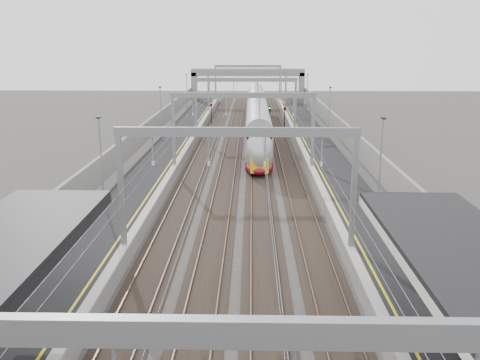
{
  "coord_description": "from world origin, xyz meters",
  "views": [
    {
      "loc": [
        0.77,
        -5.81,
        11.95
      ],
      "look_at": [
        0.0,
        29.69,
        2.75
      ],
      "focal_mm": 40.0,
      "sensor_mm": 36.0,
      "label": 1
    }
  ],
  "objects_px": {
    "overbridge": "(248,77)",
    "bench": "(474,334)",
    "signal_green": "(211,108)",
    "train": "(257,122)"
  },
  "relations": [
    {
      "from": "overbridge",
      "to": "bench",
      "type": "relative_size",
      "value": 11.44
    },
    {
      "from": "train",
      "to": "signal_green",
      "type": "xyz_separation_m",
      "value": [
        -6.7,
        10.6,
        0.4
      ]
    },
    {
      "from": "train",
      "to": "signal_green",
      "type": "height_order",
      "value": "train"
    },
    {
      "from": "signal_green",
      "to": "bench",
      "type": "bearing_deg",
      "value": -76.99
    },
    {
      "from": "overbridge",
      "to": "train",
      "type": "bearing_deg",
      "value": -87.71
    },
    {
      "from": "bench",
      "to": "signal_green",
      "type": "height_order",
      "value": "signal_green"
    },
    {
      "from": "train",
      "to": "signal_green",
      "type": "bearing_deg",
      "value": 122.29
    },
    {
      "from": "overbridge",
      "to": "bench",
      "type": "xyz_separation_m",
      "value": [
        8.96,
        -88.15,
        -3.72
      ]
    },
    {
      "from": "overbridge",
      "to": "train",
      "type": "height_order",
      "value": "overbridge"
    },
    {
      "from": "overbridge",
      "to": "bench",
      "type": "distance_m",
      "value": 88.68
    }
  ]
}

